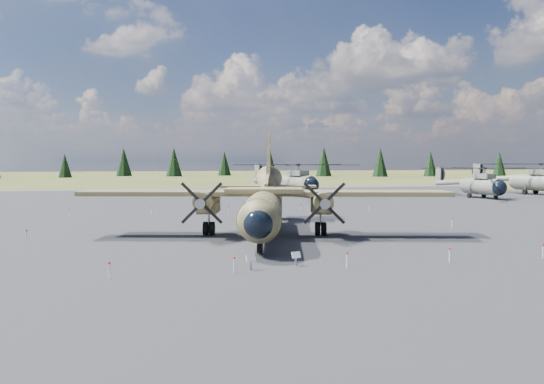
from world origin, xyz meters
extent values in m
plane|color=brown|center=(0.00, 0.00, 0.00)|extent=(500.00, 500.00, 0.00)
cube|color=#55565A|center=(0.00, 10.00, 0.00)|extent=(120.00, 120.00, 0.04)
cylinder|color=#383C20|center=(0.11, -1.47, 2.16)|extent=(6.69, 17.07, 2.64)
sphere|color=#383C20|center=(-1.95, -9.68, 2.16)|extent=(3.13, 3.13, 2.58)
sphere|color=black|center=(-2.08, -10.19, 2.12)|extent=(2.30, 2.30, 1.90)
cube|color=black|center=(-1.58, -8.22, 2.87)|extent=(2.19, 1.92, 0.52)
cone|color=#383C20|center=(2.82, 9.30, 3.15)|extent=(4.08, 6.90, 3.96)
cube|color=#A1A4A6|center=(0.34, -0.56, 1.08)|extent=(3.11, 5.91, 0.47)
cube|color=#383B1F|center=(0.23, -1.01, 3.25)|extent=(27.25, 9.76, 0.33)
cube|color=#383C20|center=(0.23, -1.01, 3.45)|extent=(6.30, 4.66, 0.33)
cylinder|color=#383C20|center=(-3.95, -0.25, 2.73)|extent=(2.56, 5.09, 1.41)
cube|color=#383C20|center=(-3.76, 0.48, 2.12)|extent=(2.15, 3.45, 0.75)
cone|color=gray|center=(-4.69, -3.22, 2.73)|extent=(0.90, 1.00, 0.72)
cylinder|color=black|center=(-3.76, 0.48, 0.52)|extent=(1.06, 1.21, 1.04)
cylinder|color=#383C20|center=(4.27, -2.32, 2.73)|extent=(2.56, 5.09, 1.41)
cube|color=#383C20|center=(4.45, -1.59, 2.12)|extent=(2.15, 3.45, 0.75)
cone|color=gray|center=(3.52, -5.29, 2.73)|extent=(0.90, 1.00, 0.72)
cylinder|color=black|center=(4.45, -1.59, 0.52)|extent=(1.06, 1.21, 1.04)
cube|color=#383C20|center=(1.95, 5.83, 3.72)|extent=(1.99, 6.96, 1.58)
cube|color=#383B1F|center=(2.94, 9.76, 3.20)|extent=(9.27, 4.21, 0.21)
cylinder|color=gray|center=(-1.68, -8.59, 1.20)|extent=(0.16, 0.16, 0.85)
cylinder|color=black|center=(-1.68, -8.59, 0.52)|extent=(0.53, 0.93, 0.88)
cylinder|color=gray|center=(14.34, 40.75, 1.99)|extent=(5.13, 8.20, 2.69)
sphere|color=black|center=(15.63, 37.10, 1.94)|extent=(3.16, 3.16, 2.48)
sphere|color=gray|center=(13.04, 44.40, 1.99)|extent=(3.16, 3.16, 2.48)
cube|color=gray|center=(14.48, 40.34, 3.71)|extent=(2.88, 3.86, 0.81)
cylinder|color=gray|center=(14.48, 40.34, 4.52)|extent=(0.49, 0.49, 1.08)
cylinder|color=gray|center=(11.69, 48.21, 2.37)|extent=(3.93, 8.96, 1.54)
cube|color=gray|center=(10.34, 52.01, 3.71)|extent=(0.73, 1.50, 2.58)
cylinder|color=black|center=(10.69, 52.14, 3.71)|extent=(1.00, 2.66, 2.80)
cylinder|color=black|center=(15.42, 37.71, 0.43)|extent=(0.53, 0.79, 0.73)
cylinder|color=black|center=(12.53, 41.48, 0.43)|extent=(0.59, 0.92, 0.86)
cylinder|color=gray|center=(12.53, 41.48, 1.00)|extent=(0.19, 0.19, 1.56)
cylinder|color=black|center=(15.27, 42.45, 0.43)|extent=(0.59, 0.92, 0.86)
cylinder|color=gray|center=(15.27, 42.45, 1.00)|extent=(0.19, 0.19, 1.56)
cylinder|color=gray|center=(40.41, 30.62, 1.80)|extent=(3.04, 7.19, 2.43)
sphere|color=black|center=(40.72, 27.14, 1.75)|extent=(2.43, 2.43, 2.24)
sphere|color=gray|center=(40.10, 34.11, 1.80)|extent=(2.43, 2.43, 2.24)
cube|color=gray|center=(40.45, 30.23, 3.35)|extent=(1.92, 3.25, 0.73)
cylinder|color=gray|center=(40.45, 30.23, 4.08)|extent=(0.38, 0.38, 0.97)
cylinder|color=gray|center=(39.78, 37.74, 2.14)|extent=(1.55, 8.34, 1.39)
cube|color=gray|center=(39.46, 41.37, 3.35)|extent=(0.33, 1.37, 2.33)
cylinder|color=black|center=(39.80, 41.40, 3.35)|extent=(0.28, 2.52, 2.53)
cylinder|color=black|center=(40.67, 27.72, 0.39)|extent=(0.33, 0.68, 0.66)
cylinder|color=black|center=(39.00, 31.67, 0.39)|extent=(0.36, 0.80, 0.78)
cylinder|color=gray|center=(39.00, 31.67, 0.90)|extent=(0.15, 0.15, 1.41)
cylinder|color=black|center=(41.62, 31.90, 0.39)|extent=(0.36, 0.80, 0.78)
cylinder|color=gray|center=(41.62, 31.90, 0.90)|extent=(0.15, 0.15, 1.41)
cylinder|color=gray|center=(54.47, 35.89, 2.02)|extent=(4.96, 8.34, 2.74)
sphere|color=gray|center=(53.30, 39.65, 2.02)|extent=(3.15, 3.15, 2.52)
cube|color=gray|center=(54.60, 35.48, 3.78)|extent=(2.82, 3.90, 0.82)
cylinder|color=gray|center=(54.60, 35.48, 4.60)|extent=(0.49, 0.49, 1.09)
cylinder|color=gray|center=(52.07, 43.57, 2.41)|extent=(3.66, 9.19, 1.57)
cube|color=gray|center=(50.85, 47.49, 3.78)|extent=(0.69, 1.53, 2.63)
cylinder|color=black|center=(51.21, 47.60, 3.78)|extent=(0.91, 2.74, 2.85)
cylinder|color=black|center=(52.67, 36.71, 0.44)|extent=(0.57, 0.93, 0.88)
cylinder|color=gray|center=(52.67, 36.71, 1.01)|extent=(0.19, 0.19, 1.59)
cylinder|color=black|center=(55.49, 37.59, 0.44)|extent=(0.57, 0.93, 0.88)
cylinder|color=gray|center=(55.49, 37.59, 1.01)|extent=(0.19, 0.19, 1.59)
cube|color=gray|center=(-3.04, -12.85, 0.32)|extent=(0.11, 0.11, 0.64)
cube|color=silver|center=(-3.04, -12.90, 0.63)|extent=(0.55, 0.36, 0.36)
cube|color=gray|center=(-0.47, -12.30, 0.31)|extent=(0.10, 0.10, 0.61)
cube|color=silver|center=(-0.47, -12.35, 0.60)|extent=(0.52, 0.30, 0.34)
cylinder|color=silver|center=(-10.00, -13.50, 0.40)|extent=(0.07, 0.07, 0.80)
cylinder|color=red|center=(-10.00, -13.50, 0.80)|extent=(0.12, 0.12, 0.10)
cylinder|color=silver|center=(-4.00, -13.50, 0.40)|extent=(0.07, 0.07, 0.80)
cylinder|color=red|center=(-4.00, -13.50, 0.80)|extent=(0.12, 0.12, 0.10)
cylinder|color=silver|center=(2.00, -13.50, 0.40)|extent=(0.07, 0.07, 0.80)
cylinder|color=red|center=(2.00, -13.50, 0.80)|extent=(0.12, 0.12, 0.10)
cylinder|color=silver|center=(8.00, -13.50, 0.40)|extent=(0.07, 0.07, 0.80)
cylinder|color=red|center=(8.00, -13.50, 0.80)|extent=(0.12, 0.12, 0.10)
cylinder|color=silver|center=(14.00, -13.50, 0.40)|extent=(0.07, 0.07, 0.80)
cylinder|color=red|center=(14.00, -13.50, 0.80)|extent=(0.12, 0.12, 0.10)
cylinder|color=silver|center=(-16.00, 16.00, 0.40)|extent=(0.07, 0.07, 0.80)
cylinder|color=red|center=(-16.00, 16.00, 0.80)|extent=(0.12, 0.12, 0.10)
cylinder|color=silver|center=(-8.00, 16.00, 0.40)|extent=(0.07, 0.07, 0.80)
cylinder|color=red|center=(-8.00, 16.00, 0.80)|extent=(0.12, 0.12, 0.10)
cylinder|color=silver|center=(0.00, 16.00, 0.40)|extent=(0.07, 0.07, 0.80)
cylinder|color=red|center=(0.00, 16.00, 0.80)|extent=(0.12, 0.12, 0.10)
cylinder|color=silver|center=(8.00, 16.00, 0.40)|extent=(0.07, 0.07, 0.80)
cylinder|color=red|center=(8.00, 16.00, 0.80)|extent=(0.12, 0.12, 0.10)
cylinder|color=silver|center=(16.00, 16.00, 0.40)|extent=(0.07, 0.07, 0.80)
cylinder|color=red|center=(16.00, 16.00, 0.80)|extent=(0.12, 0.12, 0.10)
cylinder|color=silver|center=(-16.50, 0.00, 0.40)|extent=(0.07, 0.07, 0.80)
cylinder|color=red|center=(-16.50, 0.00, 0.80)|extent=(0.12, 0.12, 0.10)
cylinder|color=silver|center=(16.50, 0.00, 0.40)|extent=(0.07, 0.07, 0.80)
cylinder|color=red|center=(16.50, 0.00, 0.80)|extent=(0.12, 0.12, 0.10)
cone|color=black|center=(111.25, 123.65, 4.35)|extent=(4.87, 4.87, 8.70)
cone|color=black|center=(90.97, 134.80, 4.52)|extent=(5.07, 5.07, 9.05)
cone|color=black|center=(71.64, 135.44, 5.14)|extent=(5.75, 5.75, 10.27)
cone|color=black|center=(53.40, 143.84, 5.37)|extent=(6.02, 6.02, 10.75)
cone|color=black|center=(36.27, 156.14, 4.62)|extent=(5.18, 5.18, 9.25)
cone|color=black|center=(19.57, 162.00, 4.64)|extent=(5.19, 5.19, 9.27)
cone|color=black|center=(0.28, 154.79, 5.22)|extent=(5.85, 5.85, 10.44)
cone|color=black|center=(-17.54, 162.83, 5.18)|extent=(5.80, 5.80, 10.36)
cone|color=black|center=(-36.06, 149.74, 3.98)|extent=(4.46, 4.46, 7.97)
camera|label=1|loc=(-8.03, -39.51, 5.66)|focal=35.00mm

